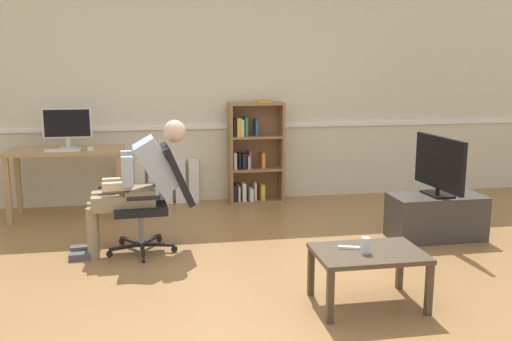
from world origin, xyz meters
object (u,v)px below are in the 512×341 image
Objects in this scene: imac_monitor at (67,125)px; keyboard at (63,150)px; coffee_table at (368,258)px; person_seated at (138,182)px; computer_mouse at (91,149)px; radiator at (160,182)px; computer_desk at (66,160)px; tv_screen at (439,165)px; drinking_glass at (366,245)px; spare_remote at (349,248)px; office_chair at (157,194)px; bookshelf at (253,155)px; tv_stand at (436,217)px.

keyboard is (-0.03, -0.22, -0.25)m from imac_monitor.
person_seated is at bearing 138.02° from coffee_table.
keyboard is at bearing -176.01° from computer_mouse.
radiator is at bearing 27.40° from keyboard.
coffee_table is (2.41, -2.82, -0.29)m from computer_desk.
tv_screen is 7.28× the size of drinking_glass.
person_seated is 7.94× the size of spare_remote.
imac_monitor is at bearing -150.17° from office_chair.
bookshelf is (2.11, 0.22, -0.43)m from imac_monitor.
bookshelf is at bearing 130.35° from tv_stand.
keyboard is 3.88m from tv_screen.
office_chair is 2.06m from drinking_glass.
tv_stand is (2.66, -0.12, -0.31)m from office_chair.
imac_monitor is at bearing 129.59° from coffee_table.
computer_mouse is 3.46m from drinking_glass.
keyboard reaches higher than coffee_table.
office_chair is 0.82× the size of person_seated.
imac_monitor reaches higher than tv_stand.
coffee_table is 5.05× the size of spare_remote.
tv_stand is (3.64, -1.34, -0.55)m from keyboard.
imac_monitor is 0.57× the size of radiator.
radiator is at bearing 175.01° from bookshelf.
keyboard reaches higher than drinking_glass.
imac_monitor is 0.40m from computer_mouse.
coffee_table is (1.45, -1.46, -0.18)m from office_chair.
office_chair is 2.68m from tv_screen.
drinking_glass is (1.41, -1.50, -0.07)m from office_chair.
drinking_glass is at bearing -132.36° from tv_stand.
spare_remote is (-1.34, -1.27, 0.19)m from tv_stand.
imac_monitor is at bearing 156.73° from tv_stand.
bookshelf is 1.28× the size of office_chair.
tv_screen is 1.85m from coffee_table.
computer_mouse is 0.90× the size of drinking_glass.
bookshelf is at bearing 5.83° from imac_monitor.
computer_desk reaches higher than coffee_table.
person_seated is 2.04m from spare_remote.
bookshelf reaches higher than spare_remote.
tv_stand is at bearing -27.35° from spare_remote.
tv_screen is at bearing -22.00° from computer_mouse.
tv_stand is at bearing -23.27° from imac_monitor.
imac_monitor is 5.27× the size of computer_mouse.
tv_stand is at bearing -20.15° from keyboard.
keyboard is 2.19m from bookshelf.
office_chair is 2.06m from coffee_table.
keyboard is at bearing -144.85° from office_chair.
office_chair reaches higher than computer_desk.
coffee_table is at bearing 41.05° from office_chair.
computer_desk is 3.59m from spare_remote.
spare_remote is at bearing 128.42° from drinking_glass.
radiator is at bearing 113.60° from coffee_table.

